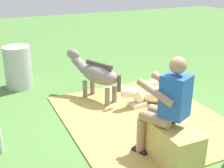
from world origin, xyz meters
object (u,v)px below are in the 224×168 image
Objects in this scene: hay_bale at (174,146)px; person_seated at (166,104)px; water_barrel at (18,67)px; pony_standing at (96,73)px; pony_lying at (158,92)px.

hay_bale is 0.55m from person_seated.
person_seated is (0.16, 0.05, 0.52)m from hay_bale.
person_seated is at bearing -158.83° from water_barrel.
person_seated is at bearing -177.68° from pony_standing.
water_barrel is (1.24, 1.21, -0.08)m from pony_standing.
pony_lying is at bearing -26.95° from hay_bale.
person_seated reaches higher than water_barrel.
pony_lying is (1.51, -0.89, -0.59)m from person_seated.
hay_bale reaches higher than pony_lying.
person_seated is 1.03× the size of pony_lying.
hay_bale is 3.75m from water_barrel.
pony_lying is (1.66, -0.84, -0.07)m from hay_bale.
hay_bale is at bearing -162.22° from person_seated.
pony_standing reaches higher than pony_lying.
pony_lying is at bearing -129.95° from water_barrel.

